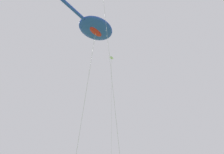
% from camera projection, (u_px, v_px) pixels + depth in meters
% --- Properties ---
extents(big_show_kite, '(8.93, 4.03, 18.57)m').
position_uv_depth(big_show_kite, '(95.00, 28.00, 25.33)').
color(big_show_kite, blue).
rests_on(big_show_kite, ground).
extents(small_kite_bird_shape, '(2.80, 3.09, 22.23)m').
position_uv_depth(small_kite_bird_shape, '(111.00, 62.00, 36.93)').
color(small_kite_bird_shape, white).
rests_on(small_kite_bird_shape, ground).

